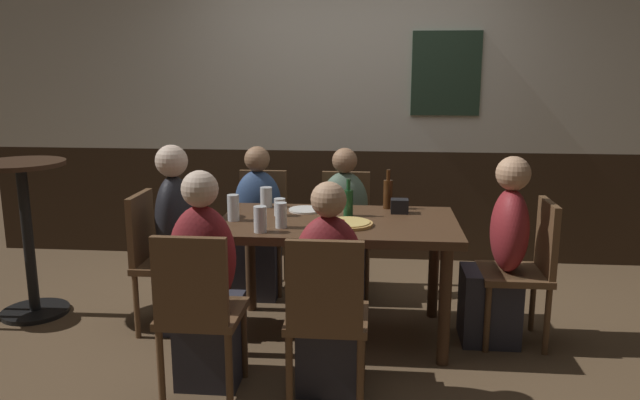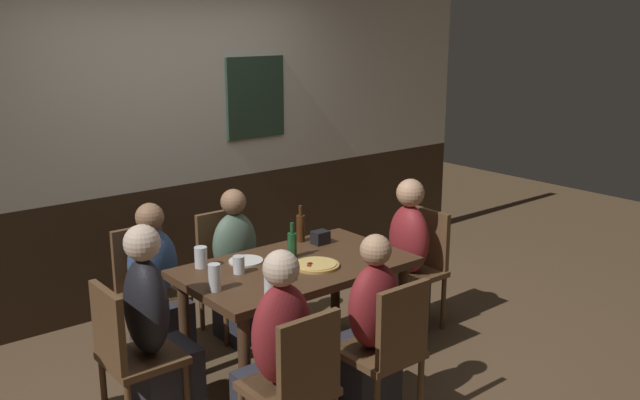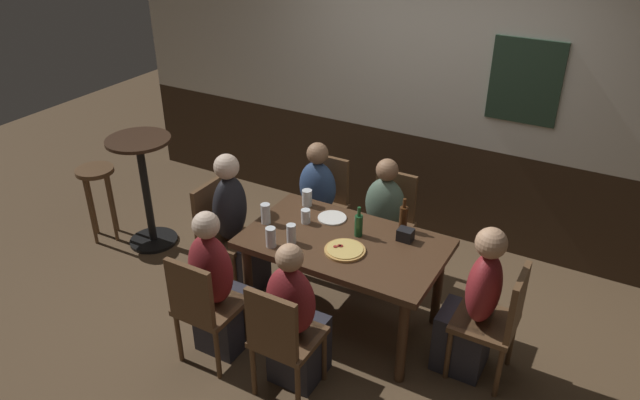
{
  "view_description": "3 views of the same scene",
  "coord_description": "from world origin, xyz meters",
  "px_view_note": "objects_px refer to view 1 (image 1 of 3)",
  "views": [
    {
      "loc": [
        0.23,
        -3.61,
        1.64
      ],
      "look_at": [
        -0.12,
        0.14,
        0.83
      ],
      "focal_mm": 34.46,
      "sensor_mm": 36.0,
      "label": 1
    },
    {
      "loc": [
        -2.51,
        -3.35,
        2.24
      ],
      "look_at": [
        0.23,
        0.05,
        1.11
      ],
      "focal_mm": 39.42,
      "sensor_mm": 36.0,
      "label": 2
    },
    {
      "loc": [
        1.63,
        -3.23,
        3.05
      ],
      "look_at": [
        -0.17,
        -0.05,
        1.05
      ],
      "focal_mm": 33.55,
      "sensor_mm": 36.0,
      "label": 3
    }
  ],
  "objects_px": {
    "tumbler_short": "(266,198)",
    "plate_white_large": "(306,210)",
    "chair_head_west": "(158,253)",
    "person_left_far": "(257,233)",
    "chair_mid_near": "(326,311)",
    "beer_glass_half": "(260,221)",
    "dining_table": "(338,235)",
    "pizza": "(348,223)",
    "beer_bottle_brown": "(388,193)",
    "chair_head_east": "(527,264)",
    "chair_left_far": "(262,223)",
    "condiment_caddy": "(400,206)",
    "pint_glass_stout": "(233,209)",
    "chair_mid_far": "(345,225)",
    "person_head_west": "(183,253)",
    "person_left_near": "(207,297)",
    "person_mid_near": "(329,305)",
    "chair_left_near": "(198,307)",
    "person_mid_far": "(344,236)",
    "person_head_east": "(499,265)",
    "side_bar_table": "(27,226)",
    "pint_glass_amber": "(280,208)",
    "tumbler_water": "(281,217)",
    "beer_bottle_green": "(348,202)"
  },
  "relations": [
    {
      "from": "chair_mid_near",
      "to": "beer_glass_half",
      "type": "relative_size",
      "value": 5.93
    },
    {
      "from": "person_left_far",
      "to": "tumbler_short",
      "type": "relative_size",
      "value": 8.24
    },
    {
      "from": "chair_mid_near",
      "to": "condiment_caddy",
      "type": "xyz_separation_m",
      "value": [
        0.38,
        1.06,
        0.29
      ]
    },
    {
      "from": "chair_head_west",
      "to": "pint_glass_stout",
      "type": "bearing_deg",
      "value": -7.59
    },
    {
      "from": "chair_mid_near",
      "to": "plate_white_large",
      "type": "relative_size",
      "value": 4.0
    },
    {
      "from": "dining_table",
      "to": "person_head_west",
      "type": "distance_m",
      "value": 0.99
    },
    {
      "from": "condiment_caddy",
      "to": "side_bar_table",
      "type": "bearing_deg",
      "value": -178.0
    },
    {
      "from": "chair_head_east",
      "to": "chair_left_far",
      "type": "relative_size",
      "value": 1.0
    },
    {
      "from": "chair_mid_far",
      "to": "person_head_west",
      "type": "xyz_separation_m",
      "value": [
        -0.97,
        -0.84,
        0.01
      ]
    },
    {
      "from": "chair_left_near",
      "to": "person_mid_far",
      "type": "xyz_separation_m",
      "value": [
        0.63,
        1.52,
        -0.04
      ]
    },
    {
      "from": "chair_head_east",
      "to": "pint_glass_stout",
      "type": "relative_size",
      "value": 5.54
    },
    {
      "from": "chair_left_far",
      "to": "condiment_caddy",
      "type": "height_order",
      "value": "chair_left_far"
    },
    {
      "from": "dining_table",
      "to": "pizza",
      "type": "distance_m",
      "value": 0.17
    },
    {
      "from": "chair_head_west",
      "to": "person_left_far",
      "type": "bearing_deg",
      "value": 53.43
    },
    {
      "from": "pizza",
      "to": "side_bar_table",
      "type": "height_order",
      "value": "side_bar_table"
    },
    {
      "from": "beer_bottle_brown",
      "to": "chair_head_east",
      "type": "bearing_deg",
      "value": -22.82
    },
    {
      "from": "tumbler_water",
      "to": "plate_white_large",
      "type": "xyz_separation_m",
      "value": [
        0.09,
        0.44,
        -0.06
      ]
    },
    {
      "from": "pizza",
      "to": "tumbler_short",
      "type": "bearing_deg",
      "value": 142.07
    },
    {
      "from": "chair_head_west",
      "to": "person_mid_near",
      "type": "distance_m",
      "value": 1.32
    },
    {
      "from": "beer_bottle_green",
      "to": "condiment_caddy",
      "type": "xyz_separation_m",
      "value": [
        0.32,
        0.11,
        -0.05
      ]
    },
    {
      "from": "tumbler_water",
      "to": "plate_white_large",
      "type": "distance_m",
      "value": 0.45
    },
    {
      "from": "chair_mid_near",
      "to": "beer_glass_half",
      "type": "height_order",
      "value": "beer_glass_half"
    },
    {
      "from": "person_head_east",
      "to": "dining_table",
      "type": "bearing_deg",
      "value": 180.0
    },
    {
      "from": "chair_mid_near",
      "to": "person_head_west",
      "type": "xyz_separation_m",
      "value": [
        -0.97,
        0.84,
        0.01
      ]
    },
    {
      "from": "dining_table",
      "to": "person_head_east",
      "type": "relative_size",
      "value": 1.26
    },
    {
      "from": "person_left_far",
      "to": "pizza",
      "type": "bearing_deg",
      "value": -48.68
    },
    {
      "from": "beer_glass_half",
      "to": "chair_mid_far",
      "type": "bearing_deg",
      "value": 70.23
    },
    {
      "from": "tumbler_short",
      "to": "plate_white_large",
      "type": "bearing_deg",
      "value": -17.75
    },
    {
      "from": "chair_left_near",
      "to": "person_mid_far",
      "type": "distance_m",
      "value": 1.65
    },
    {
      "from": "person_left_near",
      "to": "beer_bottle_brown",
      "type": "height_order",
      "value": "person_left_near"
    },
    {
      "from": "pizza",
      "to": "tumbler_water",
      "type": "relative_size",
      "value": 1.96
    },
    {
      "from": "person_mid_far",
      "to": "condiment_caddy",
      "type": "xyz_separation_m",
      "value": [
        0.38,
        -0.45,
        0.33
      ]
    },
    {
      "from": "chair_left_near",
      "to": "condiment_caddy",
      "type": "relative_size",
      "value": 8.0
    },
    {
      "from": "person_mid_far",
      "to": "beer_bottle_brown",
      "type": "xyz_separation_m",
      "value": [
        0.3,
        -0.33,
        0.39
      ]
    },
    {
      "from": "chair_left_near",
      "to": "beer_bottle_green",
      "type": "xyz_separation_m",
      "value": [
        0.69,
        0.96,
        0.33
      ]
    },
    {
      "from": "person_left_near",
      "to": "person_mid_near",
      "type": "relative_size",
      "value": 1.04
    },
    {
      "from": "person_left_near",
      "to": "tumbler_short",
      "type": "relative_size",
      "value": 8.72
    },
    {
      "from": "chair_mid_near",
      "to": "person_mid_far",
      "type": "relative_size",
      "value": 0.81
    },
    {
      "from": "chair_left_near",
      "to": "pint_glass_amber",
      "type": "distance_m",
      "value": 1.0
    },
    {
      "from": "chair_head_east",
      "to": "chair_left_near",
      "type": "height_order",
      "value": "same"
    },
    {
      "from": "chair_left_near",
      "to": "person_mid_far",
      "type": "bearing_deg",
      "value": 67.35
    },
    {
      "from": "beer_bottle_brown",
      "to": "person_head_east",
      "type": "bearing_deg",
      "value": -27.6
    },
    {
      "from": "condiment_caddy",
      "to": "plate_white_large",
      "type": "bearing_deg",
      "value": 179.02
    },
    {
      "from": "dining_table",
      "to": "chair_left_far",
      "type": "xyz_separation_m",
      "value": [
        -0.63,
        0.84,
        -0.15
      ]
    },
    {
      "from": "chair_left_near",
      "to": "person_mid_near",
      "type": "distance_m",
      "value": 0.66
    },
    {
      "from": "chair_left_far",
      "to": "person_mid_near",
      "type": "distance_m",
      "value": 1.65
    },
    {
      "from": "chair_mid_near",
      "to": "pint_glass_amber",
      "type": "relative_size",
      "value": 8.06
    },
    {
      "from": "chair_mid_far",
      "to": "condiment_caddy",
      "type": "xyz_separation_m",
      "value": [
        0.38,
        -0.62,
        0.29
      ]
    },
    {
      "from": "pint_glass_amber",
      "to": "pint_glass_stout",
      "type": "xyz_separation_m",
      "value": [
        -0.26,
        -0.15,
        0.03
      ]
    },
    {
      "from": "chair_left_far",
      "to": "side_bar_table",
      "type": "height_order",
      "value": "side_bar_table"
    }
  ]
}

